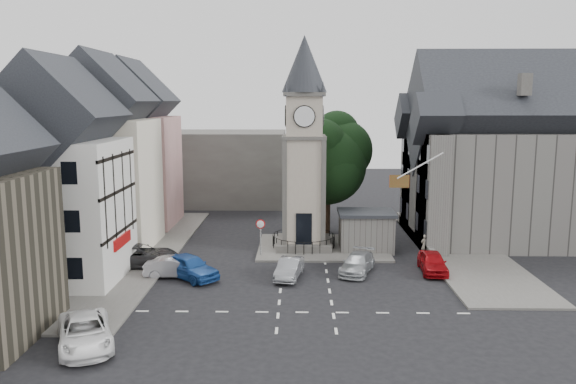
{
  "coord_description": "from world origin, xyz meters",
  "views": [
    {
      "loc": [
        -0.42,
        -34.71,
        11.47
      ],
      "look_at": [
        -1.17,
        5.0,
        4.96
      ],
      "focal_mm": 35.0,
      "sensor_mm": 36.0,
      "label": 1
    }
  ],
  "objects_px": {
    "car_west_blue": "(189,266)",
    "pedestrian": "(425,245)",
    "clock_tower": "(304,145)",
    "stone_shelter": "(366,231)",
    "car_east_red": "(432,262)"
  },
  "relations": [
    {
      "from": "car_west_blue",
      "to": "car_east_red",
      "type": "distance_m",
      "value": 16.21
    },
    {
      "from": "stone_shelter",
      "to": "car_west_blue",
      "type": "height_order",
      "value": "stone_shelter"
    },
    {
      "from": "clock_tower",
      "to": "car_west_blue",
      "type": "bearing_deg",
      "value": -134.53
    },
    {
      "from": "car_west_blue",
      "to": "pedestrian",
      "type": "height_order",
      "value": "pedestrian"
    },
    {
      "from": "clock_tower",
      "to": "pedestrian",
      "type": "distance_m",
      "value": 11.76
    },
    {
      "from": "car_west_blue",
      "to": "pedestrian",
      "type": "relative_size",
      "value": 2.86
    },
    {
      "from": "car_east_red",
      "to": "stone_shelter",
      "type": "bearing_deg",
      "value": 127.73
    },
    {
      "from": "stone_shelter",
      "to": "car_west_blue",
      "type": "distance_m",
      "value": 14.24
    },
    {
      "from": "stone_shelter",
      "to": "car_east_red",
      "type": "relative_size",
      "value": 1.05
    },
    {
      "from": "car_east_red",
      "to": "pedestrian",
      "type": "bearing_deg",
      "value": 88.05
    },
    {
      "from": "pedestrian",
      "to": "clock_tower",
      "type": "bearing_deg",
      "value": -27.38
    },
    {
      "from": "stone_shelter",
      "to": "car_east_red",
      "type": "xyz_separation_m",
      "value": [
        3.83,
        -5.56,
        -0.85
      ]
    },
    {
      "from": "stone_shelter",
      "to": "pedestrian",
      "type": "xyz_separation_m",
      "value": [
        4.2,
        -1.45,
        -0.74
      ]
    },
    {
      "from": "clock_tower",
      "to": "car_east_red",
      "type": "bearing_deg",
      "value": -35.06
    },
    {
      "from": "clock_tower",
      "to": "stone_shelter",
      "type": "xyz_separation_m",
      "value": [
        4.8,
        -0.49,
        -6.57
      ]
    }
  ]
}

